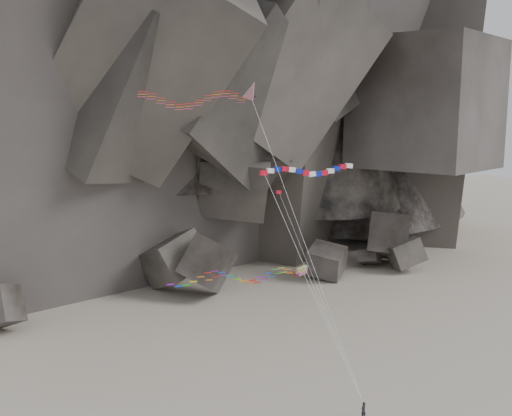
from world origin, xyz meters
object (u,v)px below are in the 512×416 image
object	(u,v)px
banner_kite	(308,172)
parafoil_kite	(232,276)
kite_flyer	(363,409)
delta_kite	(190,98)
pennant_kite	(298,241)

from	to	relation	value
banner_kite	parafoil_kite	size ratio (longest dim) A/B	1.25
kite_flyer	banner_kite	distance (m)	22.24
delta_kite	banner_kite	world-z (taller)	delta_kite
parafoil_kite	banner_kite	bearing A→B (deg)	-15.33
kite_flyer	delta_kite	distance (m)	31.87
delta_kite	pennant_kite	size ratio (longest dim) A/B	1.55
delta_kite	parafoil_kite	world-z (taller)	delta_kite
pennant_kite	parafoil_kite	bearing A→B (deg)	-172.75
banner_kite	parafoil_kite	distance (m)	12.02
kite_flyer	parafoil_kite	size ratio (longest dim) A/B	0.11
parafoil_kite	pennant_kite	size ratio (longest dim) A/B	0.91
delta_kite	parafoil_kite	xyz separation A→B (m)	(3.20, -1.58, -15.90)
kite_flyer	pennant_kite	bearing A→B (deg)	-81.50
delta_kite	pennant_kite	bearing A→B (deg)	-17.27
kite_flyer	parafoil_kite	world-z (taller)	parafoil_kite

